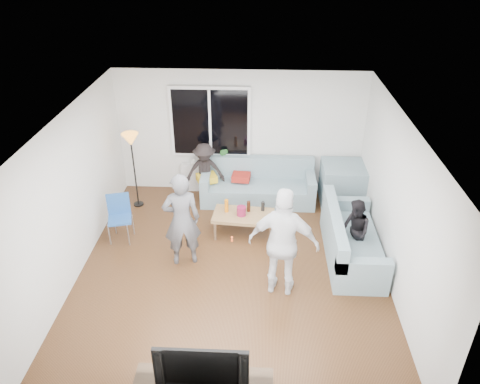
# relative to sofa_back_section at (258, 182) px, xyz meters

# --- Properties ---
(floor) EXTENTS (5.00, 5.50, 0.04)m
(floor) POSITION_rel_sofa_back_section_xyz_m (-0.39, -2.27, -0.45)
(floor) COLOR #56351C
(floor) RESTS_ON ground
(ceiling) EXTENTS (5.00, 5.50, 0.04)m
(ceiling) POSITION_rel_sofa_back_section_xyz_m (-0.39, -2.27, 2.20)
(ceiling) COLOR white
(ceiling) RESTS_ON ground
(wall_back) EXTENTS (5.00, 0.04, 2.60)m
(wall_back) POSITION_rel_sofa_back_section_xyz_m (-0.39, 0.50, 0.88)
(wall_back) COLOR silver
(wall_back) RESTS_ON ground
(wall_front) EXTENTS (5.00, 0.04, 2.60)m
(wall_front) POSITION_rel_sofa_back_section_xyz_m (-0.39, -5.04, 0.88)
(wall_front) COLOR silver
(wall_front) RESTS_ON ground
(wall_left) EXTENTS (0.04, 5.50, 2.60)m
(wall_left) POSITION_rel_sofa_back_section_xyz_m (-2.91, -2.27, 0.88)
(wall_left) COLOR silver
(wall_left) RESTS_ON ground
(wall_right) EXTENTS (0.04, 5.50, 2.60)m
(wall_right) POSITION_rel_sofa_back_section_xyz_m (2.13, -2.27, 0.88)
(wall_right) COLOR silver
(wall_right) RESTS_ON ground
(window_frame) EXTENTS (1.62, 0.06, 1.47)m
(window_frame) POSITION_rel_sofa_back_section_xyz_m (-0.99, 0.42, 1.12)
(window_frame) COLOR white
(window_frame) RESTS_ON wall_back
(window_glass) EXTENTS (1.50, 0.02, 1.35)m
(window_glass) POSITION_rel_sofa_back_section_xyz_m (-0.99, 0.38, 1.12)
(window_glass) COLOR black
(window_glass) RESTS_ON window_frame
(window_mullion) EXTENTS (0.05, 0.03, 1.35)m
(window_mullion) POSITION_rel_sofa_back_section_xyz_m (-0.99, 0.37, 1.12)
(window_mullion) COLOR white
(window_mullion) RESTS_ON window_frame
(radiator) EXTENTS (1.30, 0.12, 0.62)m
(radiator) POSITION_rel_sofa_back_section_xyz_m (-0.99, 0.38, -0.11)
(radiator) COLOR silver
(radiator) RESTS_ON floor
(potted_plant) EXTENTS (0.25, 0.22, 0.40)m
(potted_plant) POSITION_rel_sofa_back_section_xyz_m (-0.74, 0.35, 0.40)
(potted_plant) COLOR #276026
(potted_plant) RESTS_ON radiator
(vase) EXTENTS (0.18, 0.18, 0.16)m
(vase) POSITION_rel_sofa_back_section_xyz_m (-1.35, 0.35, 0.28)
(vase) COLOR silver
(vase) RESTS_ON radiator
(sofa_back_section) EXTENTS (2.30, 0.85, 0.85)m
(sofa_back_section) POSITION_rel_sofa_back_section_xyz_m (0.00, 0.00, 0.00)
(sofa_back_section) COLOR gray
(sofa_back_section) RESTS_ON floor
(sofa_right_section) EXTENTS (2.00, 0.85, 0.85)m
(sofa_right_section) POSITION_rel_sofa_back_section_xyz_m (1.63, -1.80, 0.00)
(sofa_right_section) COLOR gray
(sofa_right_section) RESTS_ON floor
(sofa_corner) EXTENTS (0.85, 0.85, 0.85)m
(sofa_corner) POSITION_rel_sofa_back_section_xyz_m (1.71, 0.00, 0.00)
(sofa_corner) COLOR gray
(sofa_corner) RESTS_ON floor
(cushion_yellow) EXTENTS (0.47, 0.44, 0.14)m
(cushion_yellow) POSITION_rel_sofa_back_section_xyz_m (-1.05, -0.02, 0.09)
(cushion_yellow) COLOR gold
(cushion_yellow) RESTS_ON sofa_back_section
(cushion_red) EXTENTS (0.39, 0.33, 0.13)m
(cushion_red) POSITION_rel_sofa_back_section_xyz_m (-0.35, 0.06, 0.09)
(cushion_red) COLOR maroon
(cushion_red) RESTS_ON sofa_back_section
(coffee_table) EXTENTS (1.15, 0.69, 0.40)m
(coffee_table) POSITION_rel_sofa_back_section_xyz_m (-0.25, -1.18, -0.22)
(coffee_table) COLOR #976C49
(coffee_table) RESTS_ON floor
(pitcher) EXTENTS (0.17, 0.17, 0.17)m
(pitcher) POSITION_rel_sofa_back_section_xyz_m (-0.28, -1.20, 0.06)
(pitcher) COLOR maroon
(pitcher) RESTS_ON coffee_table
(side_chair) EXTENTS (0.49, 0.49, 0.86)m
(side_chair) POSITION_rel_sofa_back_section_xyz_m (-2.44, -1.50, 0.01)
(side_chair) COLOR #224F95
(side_chair) RESTS_ON floor
(floor_lamp) EXTENTS (0.32, 0.32, 1.56)m
(floor_lamp) POSITION_rel_sofa_back_section_xyz_m (-2.44, -0.29, 0.36)
(floor_lamp) COLOR orange
(floor_lamp) RESTS_ON floor
(player_left) EXTENTS (0.69, 0.53, 1.67)m
(player_left) POSITION_rel_sofa_back_section_xyz_m (-1.21, -2.08, 0.41)
(player_left) COLOR #4B4B50
(player_left) RESTS_ON floor
(player_right) EXTENTS (1.11, 0.61, 1.80)m
(player_right) POSITION_rel_sofa_back_section_xyz_m (0.41, -2.72, 0.47)
(player_right) COLOR silver
(player_right) RESTS_ON floor
(spectator_right) EXTENTS (0.57, 0.65, 1.12)m
(spectator_right) POSITION_rel_sofa_back_section_xyz_m (1.63, -1.85, 0.14)
(spectator_right) COLOR black
(spectator_right) RESTS_ON floor
(spectator_back) EXTENTS (0.87, 0.59, 1.24)m
(spectator_back) POSITION_rel_sofa_back_section_xyz_m (-1.09, 0.03, 0.20)
(spectator_back) COLOR black
(spectator_back) RESTS_ON floor
(television) EXTENTS (1.05, 0.14, 0.60)m
(television) POSITION_rel_sofa_back_section_xyz_m (-0.55, -4.77, 0.32)
(television) COLOR black
(television) RESTS_ON tv_console
(bottle_a) EXTENTS (0.07, 0.07, 0.25)m
(bottle_a) POSITION_rel_sofa_back_section_xyz_m (-0.56, -1.10, 0.10)
(bottle_a) COLOR orange
(bottle_a) RESTS_ON coffee_table
(bottle_c) EXTENTS (0.07, 0.07, 0.21)m
(bottle_c) POSITION_rel_sofa_back_section_xyz_m (-0.16, -1.07, 0.08)
(bottle_c) COLOR black
(bottle_c) RESTS_ON coffee_table
(bottle_e) EXTENTS (0.07, 0.07, 0.18)m
(bottle_e) POSITION_rel_sofa_back_section_xyz_m (0.10, -1.03, 0.07)
(bottle_e) COLOR black
(bottle_e) RESTS_ON coffee_table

